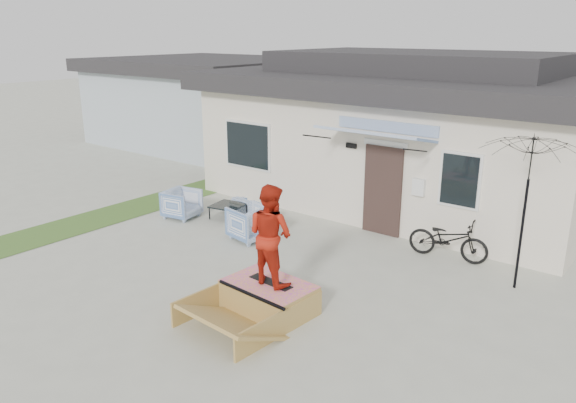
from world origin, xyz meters
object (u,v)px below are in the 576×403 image
Objects in this scene: coffee_table at (228,212)px; loveseat at (253,204)px; armchair_left at (182,202)px; bicycle at (449,235)px; patio_umbrella at (526,198)px; skateboard at (271,281)px; skater at (270,233)px; armchair_right at (250,221)px; skate_ramp at (269,297)px.

loveseat is at bearing 66.99° from coffee_table.
bicycle reaches higher than armchair_left.
coffee_table is at bearing -176.42° from patio_umbrella.
skateboard is (3.96, -3.03, 0.34)m from coffee_table.
armchair_left is 5.57m from skater.
skater is at bearing 0.00° from skateboard.
skateboard is at bearing 152.29° from bicycle.
armchair_right is 3.46m from skate_ramp.
bicycle is at bearing 73.64° from skateboard.
bicycle is 1.96× the size of skateboard.
patio_umbrella is 1.28× the size of skater.
skateboard reaches higher than coffee_table.
patio_umbrella reaches higher than bicycle.
skater is at bearing 90.00° from skate_ramp.
bicycle is (4.02, 1.71, 0.10)m from armchair_right.
skateboard is at bearing -0.00° from skater.
bicycle reaches higher than loveseat.
loveseat is 5.24m from skate_ramp.
coffee_table is 0.45× the size of bicycle.
skate_ramp is at bearing -89.94° from skateboard.
patio_umbrella is at bearing 53.01° from skate_ramp.
loveseat is 1.66× the size of skateboard.
loveseat is at bearing 138.54° from skate_ramp.
skate_ramp is (4.94, -2.41, -0.16)m from armchair_left.
bicycle is (5.17, 0.33, 0.26)m from loveseat.
skateboard is (4.94, -2.36, 0.12)m from armchair_left.
armchair_right is 1.62m from coffee_table.
patio_umbrella is 4.78m from skateboard.
armchair_right is 0.44× the size of skate_ramp.
skateboard is (3.68, -3.68, 0.25)m from loveseat.
skate_ramp is at bearing 141.31° from loveseat.
armchair_right reaches higher than skateboard.
patio_umbrella reaches higher than skate_ramp.
armchair_right is at bearing 105.64° from bicycle.
coffee_table is 0.44× the size of skater.
armchair_right is 5.85m from patio_umbrella.
bicycle reaches higher than armchair_right.
armchair_right is 1.02× the size of skateboard.
skateboard is at bearing 141.72° from loveseat.
armchair_right is 4.36m from bicycle.
skater is (3.68, -3.68, 1.13)m from loveseat.
skater reaches higher than skate_ramp.
skate_ramp is (3.68, -3.73, -0.03)m from loveseat.
armchair_left reaches higher than skateboard.
armchair_left reaches higher than loveseat.
skateboard is (-1.48, -4.00, -0.01)m from bicycle.
armchair_left is 5.50m from skate_ramp.
skater is (2.53, -2.30, 0.97)m from armchair_right.
loveseat is 5.18m from bicycle.
armchair_left is at bearing -80.90° from armchair_right.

